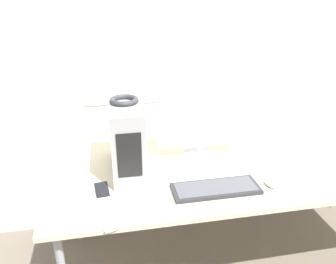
{
  "coord_description": "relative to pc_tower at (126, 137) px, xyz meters",
  "views": [
    {
      "loc": [
        -0.78,
        -1.2,
        1.74
      ],
      "look_at": [
        -0.46,
        0.47,
        1.0
      ],
      "focal_mm": 35.0,
      "sensor_mm": 36.0,
      "label": 1
    }
  ],
  "objects": [
    {
      "name": "mouse",
      "position": [
        0.75,
        -0.33,
        -0.19
      ],
      "size": [
        0.06,
        0.09,
        0.02
      ],
      "color": "#B2B2B7",
      "rests_on": "desk"
    },
    {
      "name": "headphones",
      "position": [
        0.0,
        0.0,
        0.22
      ],
      "size": [
        0.16,
        0.16,
        0.03
      ],
      "color": "#333338",
      "rests_on": "pc_tower"
    },
    {
      "name": "monitor_main",
      "position": [
        0.47,
        0.08,
        0.07
      ],
      "size": [
        0.54,
        0.21,
        0.53
      ],
      "color": "#B7B7BC",
      "rests_on": "desk"
    },
    {
      "name": "cell_phone",
      "position": [
        -0.15,
        -0.21,
        -0.2
      ],
      "size": [
        0.08,
        0.15,
        0.01
      ],
      "rotation": [
        0.0,
        0.0,
        0.11
      ],
      "color": "black",
      "rests_on": "desk"
    },
    {
      "name": "paper_sheet_left",
      "position": [
        -0.09,
        -0.38,
        -0.21
      ],
      "size": [
        0.29,
        0.35,
        0.0
      ],
      "rotation": [
        0.0,
        0.0,
        0.33
      ],
      "color": "white",
      "rests_on": "desk"
    },
    {
      "name": "wall_back",
      "position": [
        0.69,
        0.54,
        0.39
      ],
      "size": [
        8.0,
        0.07,
        2.7
      ],
      "color": "silver",
      "rests_on": "ground_plane"
    },
    {
      "name": "desk",
      "position": [
        0.69,
        -0.06,
        -0.25
      ],
      "size": [
        2.28,
        0.94,
        0.76
      ],
      "color": "beige",
      "rests_on": "ground_plane"
    },
    {
      "name": "keyboard",
      "position": [
        0.44,
        -0.32,
        -0.2
      ],
      "size": [
        0.47,
        0.17,
        0.02
      ],
      "color": "#28282D",
      "rests_on": "desk"
    },
    {
      "name": "pc_tower",
      "position": [
        0.0,
        0.0,
        0.0
      ],
      "size": [
        0.18,
        0.47,
        0.41
      ],
      "color": "#9E9EA3",
      "rests_on": "desk"
    }
  ]
}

